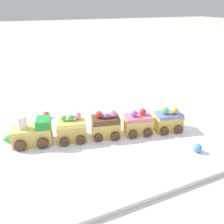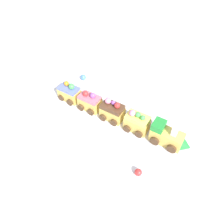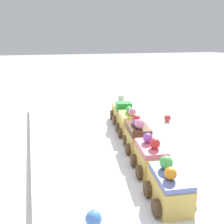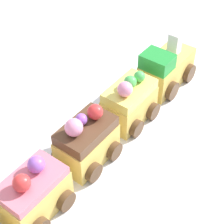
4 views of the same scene
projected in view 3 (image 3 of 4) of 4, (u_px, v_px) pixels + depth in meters
The scene contains 9 objects.
ground_plane at pixel (125, 150), 0.52m from camera, with size 10.00×10.00×0.00m, color beige.
display_board at pixel (125, 147), 0.52m from camera, with size 0.81×0.42×0.01m, color white.
cake_train_locomotive at pixel (121, 112), 0.68m from camera, with size 0.13×0.08×0.08m.
cake_car_lemon at pixel (129, 123), 0.58m from camera, with size 0.08×0.07×0.08m.
cake_car_chocolate at pixel (138, 137), 0.49m from camera, with size 0.08×0.07×0.08m.
cake_car_strawberry at pixel (150, 158), 0.41m from camera, with size 0.08×0.07×0.07m.
cake_car_blueberry at pixel (169, 188), 0.32m from camera, with size 0.08×0.07×0.07m.
gumball_blue at pixel (94, 218), 0.29m from camera, with size 0.02×0.02×0.02m, color #4C84E0.
gumball_red at pixel (167, 118), 0.67m from camera, with size 0.02×0.02×0.02m, color red.
Camera 3 is at (-0.43, 0.19, 0.24)m, focal length 35.00 mm.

